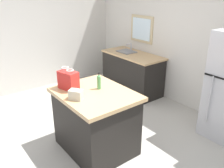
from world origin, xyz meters
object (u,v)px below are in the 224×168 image
Objects in this scene: kitchen_island at (96,121)px; small_box at (76,95)px; shopping_bag at (68,80)px; bottle at (99,82)px.

small_box is (0.03, -0.31, 0.52)m from kitchen_island.
shopping_bag is 1.29× the size of bottle.
bottle is (-0.10, 0.43, 0.05)m from small_box.
kitchen_island is at bearing -60.88° from bottle.
small_box is at bearing -84.28° from kitchen_island.
kitchen_island is at bearing 34.10° from shopping_bag.
small_box is (0.36, -0.09, -0.07)m from shopping_bag.
shopping_bag reaches higher than small_box.
kitchen_island is 3.60× the size of shopping_bag.
shopping_bag is 0.43m from bottle.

